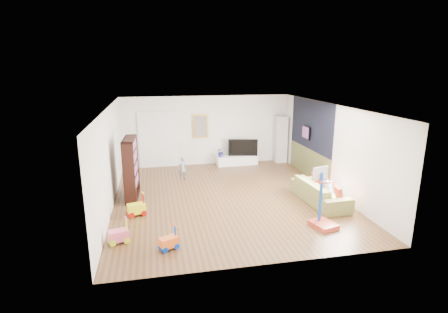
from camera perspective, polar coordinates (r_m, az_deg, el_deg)
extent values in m
cube|color=brown|center=(10.50, 0.44, -6.62)|extent=(6.50, 7.50, 0.00)
cube|color=white|center=(9.86, 0.47, 8.18)|extent=(6.50, 7.50, 0.00)
cube|color=silver|center=(13.71, -2.82, 4.24)|extent=(6.50, 0.00, 2.70)
cube|color=white|center=(6.64, 7.26, -7.12)|extent=(6.50, 0.00, 2.70)
cube|color=white|center=(9.96, -18.16, -0.39)|extent=(0.00, 7.50, 2.70)
cube|color=silver|center=(11.21, 16.93, 1.32)|extent=(0.00, 7.50, 2.70)
cube|color=black|center=(12.34, 13.98, 5.05)|extent=(0.01, 3.20, 1.70)
cube|color=brown|center=(12.62, 13.61, -1.01)|extent=(0.01, 3.20, 1.00)
cube|color=white|center=(13.57, -10.74, 2.61)|extent=(1.45, 0.06, 2.10)
cube|color=gold|center=(13.60, -3.85, 5.00)|extent=(0.62, 0.06, 0.92)
cube|color=#7F3F8C|center=(12.54, 13.24, 3.84)|extent=(0.04, 0.56, 0.46)
cube|color=white|center=(13.80, 2.15, -0.62)|extent=(1.63, 0.47, 0.38)
cube|color=silver|center=(14.27, 9.26, 2.80)|extent=(0.46, 0.46, 1.88)
cube|color=black|center=(10.51, -14.93, -1.93)|extent=(0.39, 1.25, 1.80)
imported|color=olive|center=(10.38, 15.38, -5.61)|extent=(0.96, 2.16, 0.62)
cube|color=#B33A29|center=(8.71, 16.24, -6.58)|extent=(0.65, 0.73, 1.47)
cube|color=yellow|center=(9.44, -14.14, -7.63)|extent=(0.50, 0.38, 0.60)
cube|color=orange|center=(7.68, -9.06, -13.03)|extent=(0.45, 0.38, 0.51)
cube|color=#FD6289|center=(8.16, -16.86, -11.59)|extent=(0.47, 0.36, 0.56)
imported|color=gray|center=(12.06, -6.81, -1.88)|extent=(0.35, 0.32, 0.81)
imported|color=black|center=(13.79, 3.09, 1.58)|extent=(1.16, 0.40, 0.66)
imported|color=navy|center=(13.57, -0.51, 0.75)|extent=(0.36, 0.32, 0.37)
cube|color=#AA3220|center=(9.90, 18.21, -5.71)|extent=(0.14, 0.36, 0.36)
cube|color=white|center=(10.42, 16.66, -4.59)|extent=(0.15, 0.38, 0.37)
cube|color=red|center=(10.91, 15.02, -3.62)|extent=(0.18, 0.39, 0.38)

